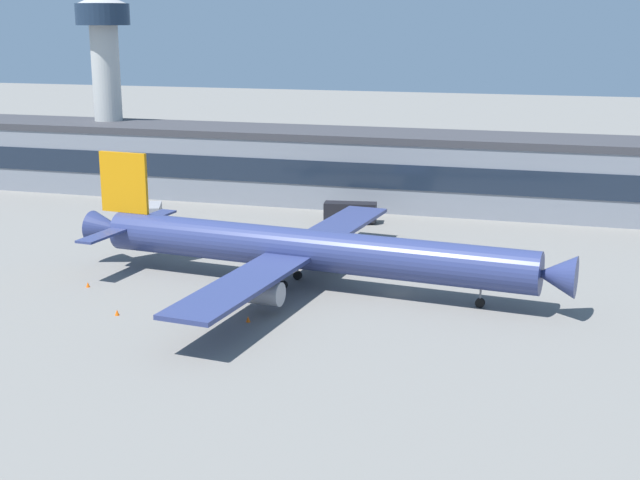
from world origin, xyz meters
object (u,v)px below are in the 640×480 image
(fuel_truck, at_px, (349,211))
(belt_loader, at_px, (155,209))
(airliner, at_px, (304,249))
(traffic_cone_2, at_px, (117,312))
(control_tower, at_px, (106,69))
(traffic_cone_1, at_px, (248,319))
(traffic_cone_0, at_px, (88,285))

(fuel_truck, height_order, belt_loader, fuel_truck)
(airliner, xyz_separation_m, traffic_cone_2, (-16.75, -16.33, -4.38))
(airliner, distance_m, control_tower, 80.11)
(belt_loader, relative_size, traffic_cone_1, 10.22)
(belt_loader, bearing_deg, control_tower, 132.34)
(belt_loader, height_order, traffic_cone_1, belt_loader)
(belt_loader, distance_m, traffic_cone_1, 56.73)
(airliner, height_order, belt_loader, airliner)
(control_tower, relative_size, belt_loader, 5.54)
(traffic_cone_0, height_order, traffic_cone_2, traffic_cone_2)
(airliner, relative_size, traffic_cone_2, 97.12)
(control_tower, height_order, belt_loader, control_tower)
(traffic_cone_0, xyz_separation_m, traffic_cone_1, (23.52, -6.45, 0.01))
(fuel_truck, bearing_deg, belt_loader, -172.91)
(airliner, distance_m, fuel_truck, 35.41)
(traffic_cone_0, height_order, traffic_cone_1, traffic_cone_1)
(control_tower, distance_m, traffic_cone_0, 72.61)
(traffic_cone_2, bearing_deg, fuel_truck, 75.28)
(airliner, relative_size, traffic_cone_1, 97.31)
(control_tower, height_order, traffic_cone_2, control_tower)
(belt_loader, xyz_separation_m, traffic_cone_2, (19.17, -47.42, -0.82))
(airliner, xyz_separation_m, control_tower, (-56.58, 53.76, 18.06))
(traffic_cone_1, bearing_deg, traffic_cone_2, -172.28)
(control_tower, distance_m, traffic_cone_1, 90.15)
(traffic_cone_1, bearing_deg, belt_loader, 126.82)
(fuel_truck, distance_m, traffic_cone_2, 53.26)
(control_tower, bearing_deg, traffic_cone_1, -51.25)
(fuel_truck, relative_size, traffic_cone_1, 13.33)
(airliner, distance_m, traffic_cone_0, 27.00)
(control_tower, relative_size, traffic_cone_0, 57.73)
(fuel_truck, bearing_deg, traffic_cone_2, -104.72)
(belt_loader, distance_m, traffic_cone_2, 51.16)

